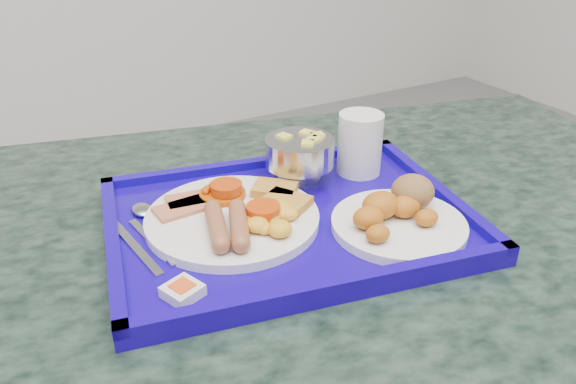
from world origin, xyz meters
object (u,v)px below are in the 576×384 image
at_px(tray, 288,221).
at_px(juice_cup, 360,142).
at_px(bread_plate, 399,214).
at_px(main_plate, 238,215).
at_px(table, 308,342).
at_px(fruit_bowl, 300,153).

relative_size(tray, juice_cup, 5.59).
height_order(bread_plate, juice_cup, juice_cup).
bearing_deg(juice_cup, tray, -157.60).
bearing_deg(main_plate, tray, -16.33).
bearing_deg(table, fruit_bowl, 66.94).
distance_m(table, main_plate, 0.26).
bearing_deg(main_plate, fruit_bowl, 26.51).
height_order(table, bread_plate, bread_plate).
distance_m(tray, bread_plate, 0.15).
bearing_deg(juice_cup, fruit_bowl, 169.39).
bearing_deg(fruit_bowl, tray, -128.58).
bearing_deg(main_plate, juice_cup, 11.97).
bearing_deg(main_plate, bread_plate, -31.42).
bearing_deg(tray, main_plate, 163.67).
bearing_deg(juice_cup, table, -147.88).
bearing_deg(bread_plate, main_plate, 148.58).
height_order(main_plate, bread_plate, bread_plate).
height_order(tray, juice_cup, juice_cup).
relative_size(fruit_bowl, juice_cup, 1.08).
bearing_deg(main_plate, table, -24.49).
bearing_deg(fruit_bowl, juice_cup, -10.61).
distance_m(table, tray, 0.22).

